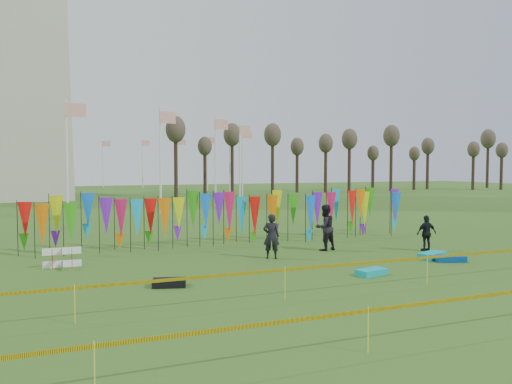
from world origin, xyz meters
name	(u,v)px	position (x,y,z in m)	size (l,w,h in m)	color
ground	(305,276)	(0.00, 0.00, 0.00)	(160.00, 160.00, 0.00)	#2F5217
banner_row	(238,212)	(0.28, 7.19, 1.46)	(18.64, 0.64, 2.34)	black
caution_tape_near	(339,267)	(-0.22, -2.47, 0.78)	(26.00, 0.02, 0.90)	yellow
caution_tape_far	(442,303)	(-0.22, -6.47, 0.78)	(26.00, 0.02, 0.90)	yellow
tree_line	(363,147)	(32.00, 44.00, 6.17)	(53.92, 1.92, 7.84)	#3B271D
box_kite	(62,258)	(-7.35, 4.32, 0.36)	(0.66, 0.66, 0.73)	#B40D1C
person_left	(271,236)	(0.20, 3.17, 0.87)	(0.63, 0.46, 1.74)	black
person_mid	(325,227)	(3.06, 4.03, 0.98)	(0.95, 0.59, 1.96)	black
person_right	(427,233)	(6.95, 2.27, 0.76)	(0.89, 0.50, 1.51)	black
kite_bag_turquoise	(372,272)	(2.05, -0.78, 0.10)	(1.04, 0.52, 0.21)	#0CACC0
kite_bag_blue	(450,259)	(6.15, 0.09, 0.11)	(1.10, 0.57, 0.23)	#09459A
kite_bag_black	(169,283)	(-4.44, 0.20, 0.11)	(0.98, 0.56, 0.23)	black
kite_bag_teal	(432,255)	(6.00, 0.84, 0.12)	(1.25, 0.60, 0.24)	#0CAAB3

